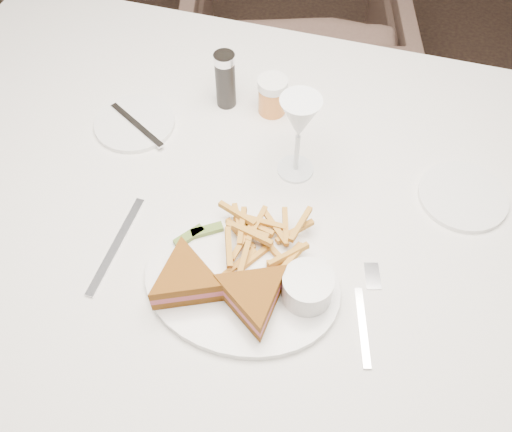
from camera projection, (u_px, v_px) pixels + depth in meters
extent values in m
plane|color=black|center=(370.00, 384.00, 1.60)|extent=(5.00, 5.00, 0.00)
cube|color=silver|center=(260.00, 306.00, 1.32)|extent=(1.67, 1.21, 0.75)
imported|color=#47342B|center=(292.00, 52.00, 1.91)|extent=(0.75, 0.72, 0.69)
ellipsoid|color=white|center=(242.00, 283.00, 0.92)|extent=(0.35, 0.29, 0.01)
cube|color=silver|center=(116.00, 245.00, 0.97)|extent=(0.04, 0.21, 0.00)
cylinder|color=white|center=(135.00, 123.00, 1.14)|extent=(0.16, 0.16, 0.01)
cylinder|color=white|center=(463.00, 196.00, 1.03)|extent=(0.16, 0.16, 0.01)
cylinder|color=black|center=(225.00, 80.00, 1.13)|extent=(0.04, 0.04, 0.12)
cylinder|color=orange|center=(272.00, 96.00, 1.13)|extent=(0.06, 0.06, 0.08)
cube|color=#4C6924|center=(207.00, 230.00, 0.97)|extent=(0.06, 0.04, 0.01)
cube|color=#4C6924|center=(189.00, 236.00, 0.96)|extent=(0.05, 0.05, 0.01)
cylinder|color=white|center=(307.00, 287.00, 0.88)|extent=(0.08, 0.08, 0.05)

